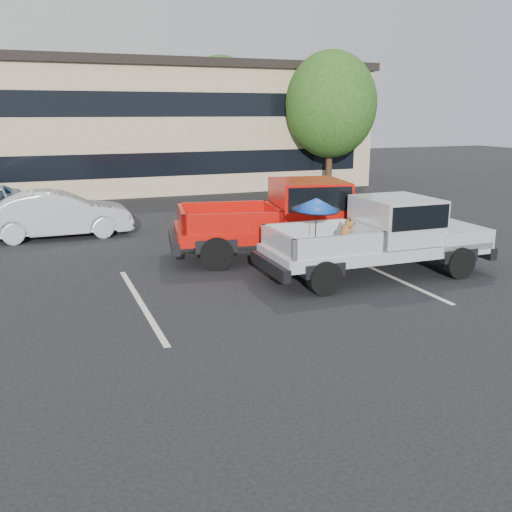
% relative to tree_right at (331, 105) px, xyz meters
% --- Properties ---
extents(ground, '(90.00, 90.00, 0.00)m').
position_rel_tree_right_xyz_m(ground, '(-9.00, -16.00, -4.21)').
color(ground, black).
rests_on(ground, ground).
extents(stripe_left, '(0.12, 5.00, 0.01)m').
position_rel_tree_right_xyz_m(stripe_left, '(-12.00, -14.00, -4.21)').
color(stripe_left, silver).
rests_on(stripe_left, ground).
extents(stripe_right, '(0.12, 5.00, 0.01)m').
position_rel_tree_right_xyz_m(stripe_right, '(-6.00, -14.00, -4.21)').
color(stripe_right, silver).
rests_on(stripe_right, ground).
extents(motel_building, '(20.40, 8.40, 6.30)m').
position_rel_tree_right_xyz_m(motel_building, '(-7.00, 4.99, -1.00)').
color(motel_building, tan).
rests_on(motel_building, ground).
extents(tree_right, '(4.46, 4.46, 6.78)m').
position_rel_tree_right_xyz_m(tree_right, '(0.00, 0.00, 0.00)').
color(tree_right, '#332114').
rests_on(tree_right, ground).
extents(tree_back, '(4.68, 4.68, 7.11)m').
position_rel_tree_right_xyz_m(tree_back, '(-3.00, 8.00, 0.20)').
color(tree_back, '#332114').
rests_on(tree_back, ground).
extents(silver_pickup, '(5.71, 2.16, 2.06)m').
position_rel_tree_right_xyz_m(silver_pickup, '(-6.01, -14.00, -3.16)').
color(silver_pickup, black).
rests_on(silver_pickup, ground).
extents(red_pickup, '(6.61, 3.30, 2.08)m').
position_rel_tree_right_xyz_m(red_pickup, '(-7.12, -11.58, -3.07)').
color(red_pickup, black).
rests_on(red_pickup, ground).
extents(silver_sedan, '(4.46, 1.56, 1.47)m').
position_rel_tree_right_xyz_m(silver_sedan, '(-13.21, -6.61, -3.47)').
color(silver_sedan, silver).
rests_on(silver_sedan, ground).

